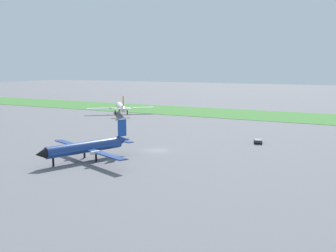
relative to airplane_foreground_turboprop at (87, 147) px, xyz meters
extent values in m
plane|color=slate|center=(7.10, 13.11, -2.47)|extent=(600.00, 600.00, 0.00)
cube|color=#3D7533|center=(7.10, 79.27, -2.43)|extent=(360.00, 28.00, 0.08)
cylinder|color=navy|center=(-0.14, -0.37, -0.02)|extent=(7.20, 14.48, 2.05)
cone|color=black|center=(-3.08, -8.01, -0.02)|extent=(2.61, 2.63, 2.00)
cone|color=navy|center=(2.94, 7.65, 0.24)|extent=(2.75, 3.33, 1.84)
cube|color=#19479E|center=(-0.14, -0.37, -0.17)|extent=(6.94, 13.73, 0.29)
cube|color=navy|center=(5.26, -2.01, -0.37)|extent=(11.02, 5.38, 0.20)
cube|color=navy|center=(-5.25, 2.03, -0.37)|extent=(11.02, 5.38, 0.20)
cylinder|color=#B7BABF|center=(3.16, -1.82, -0.37)|extent=(1.20, 1.76, 0.65)
cylinder|color=#B7BABF|center=(-3.56, 0.77, -0.37)|extent=(1.20, 1.76, 0.65)
cube|color=#19479E|center=(2.80, 7.27, 2.64)|extent=(0.89, 1.81, 3.27)
cube|color=navy|center=(4.13, 6.75, 0.19)|extent=(3.11, 2.17, 0.16)
cube|color=navy|center=(1.46, 7.78, 0.19)|extent=(3.11, 2.17, 0.16)
cylinder|color=black|center=(-2.35, -6.10, -1.75)|extent=(0.37, 0.37, 1.43)
cylinder|color=black|center=(2.12, -0.14, -1.75)|extent=(0.37, 0.37, 1.43)
cylinder|color=black|center=(-1.67, 1.31, -1.75)|extent=(0.37, 0.37, 1.43)
cylinder|color=white|center=(-33.08, 60.40, 0.09)|extent=(11.37, 13.21, 2.13)
cone|color=black|center=(-38.48, 66.99, 0.09)|extent=(2.97, 2.97, 2.09)
cone|color=white|center=(-27.40, 53.48, 0.35)|extent=(3.37, 3.52, 1.92)
cube|color=orange|center=(-33.08, 60.40, -0.07)|extent=(10.86, 12.58, 0.30)
cube|color=white|center=(-37.34, 56.35, -0.29)|extent=(10.01, 8.58, 0.21)
cube|color=white|center=(-28.27, 63.78, -0.29)|extent=(10.01, 8.58, 0.21)
cylinder|color=#B7BABF|center=(-36.08, 58.15, -0.29)|extent=(1.61, 1.75, 0.68)
cylinder|color=#B7BABF|center=(-30.28, 62.91, -0.29)|extent=(1.61, 1.75, 0.68)
cube|color=orange|center=(-27.67, 53.81, 2.86)|extent=(1.41, 1.65, 3.41)
cube|color=white|center=(-28.83, 52.86, 0.30)|extent=(3.12, 2.88, 0.17)
cube|color=white|center=(-26.52, 54.75, 0.30)|extent=(3.12, 2.88, 0.17)
cylinder|color=black|center=(-37.13, 65.34, -1.72)|extent=(0.38, 0.38, 1.49)
cylinder|color=black|center=(-34.03, 58.24, -1.72)|extent=(0.38, 0.38, 1.49)
cylinder|color=black|center=(-30.77, 60.91, -1.72)|extent=(0.38, 0.38, 1.49)
cube|color=#2D333D|center=(23.57, 29.49, -1.85)|extent=(2.14, 2.73, 0.55)
cylinder|color=black|center=(24.53, 28.91, -2.12)|extent=(0.44, 0.74, 0.70)
cylinder|color=black|center=(23.09, 28.47, -2.12)|extent=(0.44, 0.74, 0.70)
cylinder|color=black|center=(24.04, 30.51, -2.12)|extent=(0.44, 0.74, 0.70)
cylinder|color=black|center=(22.60, 30.07, -2.12)|extent=(0.44, 0.74, 0.70)
camera|label=1|loc=(44.65, -55.37, 14.48)|focal=42.25mm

